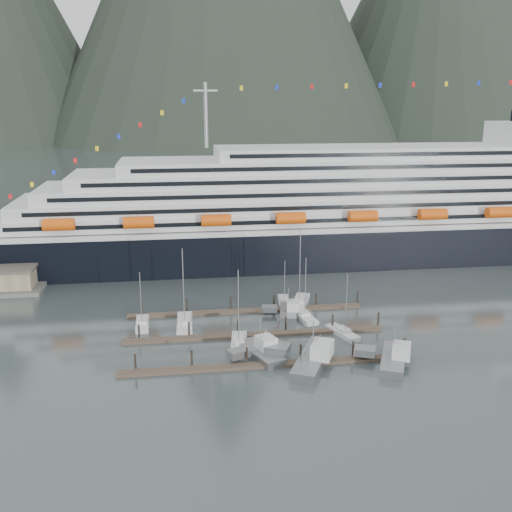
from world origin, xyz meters
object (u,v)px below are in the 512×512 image
object	(u,v)px
sailboat_d	(303,316)
sailboat_g	(300,303)
trawler_d	(392,358)
trawler_e	(288,312)
sailboat_f	(284,302)
cruise_ship	(356,214)
sailboat_b	(185,324)
sailboat_a	(142,324)
trawler_b	(260,352)
trawler_c	(312,357)
sailboat_c	(239,344)
sailboat_h	(343,333)

from	to	relation	value
sailboat_d	sailboat_g	size ratio (longest dim) A/B	0.74
trawler_d	trawler_e	world-z (taller)	trawler_d
sailboat_g	sailboat_f	bearing A→B (deg)	80.59
cruise_ship	sailboat_b	world-z (taller)	cruise_ship
sailboat_a	trawler_b	xyz separation A→B (m)	(20.23, -17.20, 0.51)
sailboat_a	trawler_c	size ratio (longest dim) A/B	0.73
cruise_ship	sailboat_d	distance (m)	51.36
sailboat_a	sailboat_c	distance (m)	21.14
sailboat_d	sailboat_f	xyz separation A→B (m)	(-2.09, 8.83, -0.02)
cruise_ship	trawler_d	bearing A→B (deg)	-101.99
trawler_c	trawler_e	size ratio (longest dim) A/B	1.53
sailboat_b	sailboat_d	size ratio (longest dim) A/B	1.24
trawler_b	trawler_e	distance (m)	20.79
sailboat_b	sailboat_c	world-z (taller)	sailboat_b
sailboat_c	trawler_e	bearing A→B (deg)	-31.51
sailboat_d	trawler_b	xyz separation A→B (m)	(-11.31, -17.46, 0.51)
trawler_b	trawler_e	bearing A→B (deg)	-45.96
sailboat_b	sailboat_c	xyz separation A→B (m)	(9.20, -11.01, -0.02)
sailboat_d	sailboat_f	size ratio (longest dim) A/B	1.30
sailboat_b	trawler_d	distance (m)	39.84
sailboat_a	sailboat_g	xyz separation A→B (m)	(32.53, 7.36, 0.06)
sailboat_g	trawler_b	xyz separation A→B (m)	(-12.30, -24.56, 0.46)
cruise_ship	sailboat_g	xyz separation A→B (m)	(-23.22, -36.68, -11.58)
trawler_e	trawler_c	bearing A→B (deg)	-169.77
sailboat_d	trawler_c	bearing A→B (deg)	161.19
trawler_c	cruise_ship	bearing A→B (deg)	2.70
sailboat_d	sailboat_h	distance (m)	11.33
trawler_b	sailboat_a	bearing A→B (deg)	27.94
sailboat_b	sailboat_h	distance (m)	30.06
cruise_ship	trawler_d	world-z (taller)	cruise_ship
sailboat_a	sailboat_f	xyz separation A→B (m)	(29.46, 9.09, -0.02)
sailboat_b	trawler_c	world-z (taller)	sailboat_b
sailboat_a	sailboat_b	size ratio (longest dim) A/B	0.71
sailboat_d	sailboat_h	size ratio (longest dim) A/B	1.06
cruise_ship	sailboat_d	size ratio (longest dim) A/B	16.08
sailboat_h	sailboat_b	bearing A→B (deg)	54.73
sailboat_a	sailboat_b	xyz separation A→B (m)	(8.07, -1.18, 0.05)
sailboat_a	trawler_e	size ratio (longest dim) A/B	1.11
sailboat_g	trawler_c	distance (m)	28.36
sailboat_d	trawler_b	distance (m)	20.81
sailboat_a	sailboat_d	xyz separation A→B (m)	(31.55, 0.26, 0.01)
sailboat_c	sailboat_g	bearing A→B (deg)	-29.96
sailboat_c	sailboat_f	bearing A→B (deg)	-21.78
sailboat_f	sailboat_g	world-z (taller)	sailboat_g
sailboat_d	sailboat_g	bearing A→B (deg)	-18.17
sailboat_h	trawler_c	size ratio (longest dim) A/B	0.78
sailboat_a	trawler_d	distance (m)	47.39
sailboat_h	trawler_e	xyz separation A→B (m)	(-8.12, 11.48, 0.44)
trawler_d	sailboat_c	bearing A→B (deg)	90.06
trawler_b	sailboat_f	bearing A→B (deg)	-41.03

